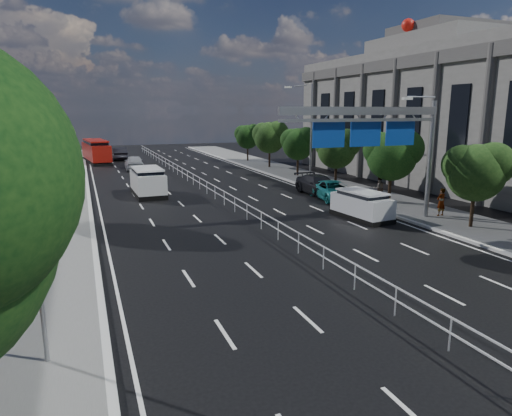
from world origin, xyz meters
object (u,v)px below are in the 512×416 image
toilet_sign (17,262)px  pedestrian_a (441,202)px  parked_car_teal (333,191)px  near_car_dark (120,153)px  white_minivan (148,182)px  near_car_silver (134,163)px  pedestrian_b (379,189)px  silver_minivan (362,205)px  parked_car_dark (319,185)px  overhead_gantry (378,129)px  red_bus (96,151)px

toilet_sign → pedestrian_a: size_ratio=2.48×
parked_car_teal → toilet_sign: bearing=-130.9°
near_car_dark → white_minivan: bearing=90.4°
near_car_silver → parked_car_teal: size_ratio=0.97×
parked_car_teal → pedestrian_b: size_ratio=2.87×
silver_minivan → parked_car_dark: (1.50, 8.30, -0.09)m
white_minivan → pedestrian_a: (16.09, -14.44, -0.07)m
pedestrian_b → toilet_sign: bearing=49.1°
overhead_gantry → pedestrian_b: size_ratio=5.82×
pedestrian_a → pedestrian_b: bearing=-88.8°
silver_minivan → pedestrian_b: 5.75m
white_minivan → near_car_dark: white_minivan is taller
white_minivan → silver_minivan: size_ratio=1.17×
overhead_gantry → red_bus: bearing=109.3°
pedestrian_a → pedestrian_b: size_ratio=0.99×
red_bus → pedestrian_a: red_bus is taller
parked_car_teal → pedestrian_a: pedestrian_a is taller
overhead_gantry → pedestrian_a: 6.66m
red_bus → parked_car_dark: red_bus is taller
pedestrian_a → silver_minivan: bearing=-23.7°
pedestrian_b → overhead_gantry: bearing=65.9°
overhead_gantry → parked_car_dark: (1.56, 9.64, -4.83)m
white_minivan → parked_car_dark: 13.61m
near_car_silver → pedestrian_a: bearing=119.1°
white_minivan → silver_minivan: bearing=-49.6°
near_car_dark → pedestrian_b: bearing=112.9°
toilet_sign → white_minivan: toilet_sign is taller
parked_car_dark → near_car_silver: bearing=119.0°
near_car_dark → overhead_gantry: bearing=105.2°
silver_minivan → parked_car_teal: size_ratio=0.87×
silver_minivan → parked_car_teal: bearing=69.9°
pedestrian_b → silver_minivan: bearing=58.1°
white_minivan → near_car_silver: size_ratio=1.04×
parked_car_teal → silver_minivan: bearing=-97.0°
parked_car_teal → pedestrian_a: 8.26m
silver_minivan → parked_car_dark: bearing=73.8°
parked_car_dark → white_minivan: bearing=159.8°
toilet_sign → pedestrian_a: 24.63m
toilet_sign → silver_minivan: toilet_sign is taller
pedestrian_a → pedestrian_b: 5.63m
red_bus → near_car_silver: red_bus is taller
overhead_gantry → parked_car_teal: 8.96m
white_minivan → red_bus: (-2.97, 26.40, 0.43)m
red_bus → near_car_silver: size_ratio=2.03×
near_car_silver → pedestrian_a: (15.35, -31.10, 0.18)m
white_minivan → parked_car_dark: bearing=-20.5°
near_car_dark → near_car_silver: bearing=93.6°
white_minivan → toilet_sign: bearing=-105.9°
overhead_gantry → near_car_silver: bearing=108.8°
near_car_silver → pedestrian_a: 34.68m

